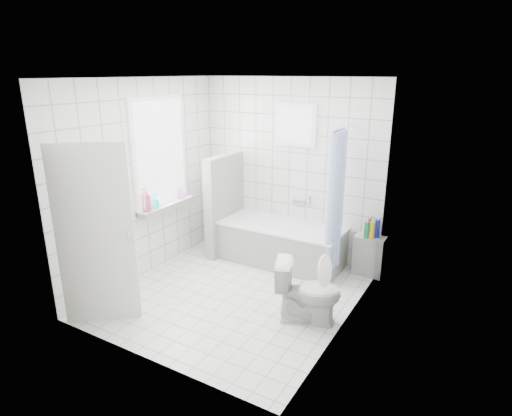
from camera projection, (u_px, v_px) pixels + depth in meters
The scene contains 19 objects.
ground at pixel (235, 293), 5.37m from camera, with size 3.00×3.00×0.00m, color white.
ceiling at pixel (231, 78), 4.58m from camera, with size 3.00×3.00×0.00m, color white.
wall_back at pixel (289, 170), 6.21m from camera, with size 2.80×0.02×2.60m, color white.
wall_front at pixel (140, 235), 3.74m from camera, with size 2.80×0.02×2.60m, color white.
wall_left at pixel (144, 180), 5.64m from camera, with size 0.02×3.00×2.60m, color white.
wall_right at pixel (350, 213), 4.31m from camera, with size 0.02×3.00×2.60m, color white.
window_left at pixel (161, 154), 5.78m from camera, with size 0.01×0.90×1.40m, color white.
window_back at pixel (295, 125), 5.93m from camera, with size 0.50×0.01×0.50m, color white.
window_sill at pixel (167, 206), 5.98m from camera, with size 0.18×1.02×0.08m, color white.
door at pixel (95, 237), 4.51m from camera, with size 0.04×0.80×2.00m, color silver.
bathtub at pixel (282, 244), 6.17m from camera, with size 1.76×0.77×0.58m.
partition_wall at pixel (225, 204), 6.44m from camera, with size 0.15×0.85×1.50m, color white.
tiled_ledge at pixel (369, 255), 5.81m from camera, with size 0.40×0.24×0.55m, color white.
toilet at pixel (308, 291), 4.69m from camera, with size 0.40×0.71×0.72m, color silver.
curtain_rod at pixel (343, 128), 5.24m from camera, with size 0.02×0.02×0.80m, color silver.
shower_curtain at pixel (335, 201), 5.40m from camera, with size 0.14×0.48×1.78m, color #466ACF, non-canonical shape.
tub_faucet at pixel (299, 202), 6.23m from camera, with size 0.18×0.06×0.06m, color silver.
sill_bottles at pixel (155, 199), 5.73m from camera, with size 0.14×0.83×0.31m.
ledge_bottles at pixel (371, 229), 5.66m from camera, with size 0.18×0.19×0.25m.
Camera 1 is at (2.63, -4.01, 2.67)m, focal length 30.00 mm.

